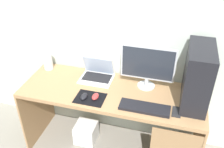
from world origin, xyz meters
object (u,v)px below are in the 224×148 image
Objects in this scene: keyboard at (145,108)px; cell_phone at (176,112)px; mouse_right at (84,96)px; mouse_left at (95,96)px; monitor at (148,66)px; subwoofer at (86,132)px; laptop at (97,74)px; speaker at (48,61)px; pc_tower at (197,76)px.

keyboard is 0.26m from cell_phone.
mouse_right reaches higher than keyboard.
keyboard is 0.44m from mouse_left.
monitor is 0.38m from keyboard.
laptop is at bearing 52.75° from subwoofer.
subwoofer is (-0.10, -0.14, -0.69)m from laptop.
mouse_right reaches higher than subwoofer.
speaker is 1.78× the size of mouse_right.
pc_tower is at bearing 0.79° from subwoofer.
mouse_right is at bearing -177.79° from cell_phone.
mouse_left is 0.10m from mouse_right.
mouse_right is 0.44× the size of subwoofer.
pc_tower reaches higher than monitor.
speaker is at bearing 159.01° from subwoofer.
cell_phone is at bearing -21.49° from laptop.
laptop is at bearing 88.72° from mouse_right.
subwoofer is (-1.01, -0.01, -0.90)m from pc_tower.
subwoofer is at bearing 137.10° from mouse_left.
mouse_left is (0.63, -0.35, -0.06)m from speaker.
subwoofer is at bearing -127.25° from laptop.
speaker reaches higher than keyboard.
laptop is at bearing -3.37° from speaker.
mouse_right is at bearing -146.80° from monitor.
monitor reaches higher than subwoofer.
monitor reaches higher than cell_phone.
pc_tower is 1.46m from speaker.
monitor reaches higher than laptop.
cell_phone is 0.59× the size of subwoofer.
mouse_right is at bearing -166.64° from pc_tower.
monitor is at bearing 36.80° from mouse_left.
pc_tower is 2.32× the size of subwoofer.
laptop is at bearing 105.59° from mouse_left.
cell_phone is (0.79, 0.03, -0.02)m from mouse_right.
cell_phone is 1.11m from subwoofer.
mouse_left is 1.00× the size of mouse_right.
pc_tower is 1.63× the size of laptop.
keyboard is at bearing -82.66° from monitor.
pc_tower is 1.35m from subwoofer.
laptop is (-0.90, 0.12, -0.21)m from pc_tower.
keyboard is at bearing -17.45° from subwoofer.
mouse_right is at bearing -165.26° from mouse_left.
monitor is at bearing -1.99° from laptop.
laptop is 0.71m from subwoofer.
laptop is 0.75× the size of keyboard.
laptop is 0.84m from cell_phone.
mouse_left is at bearing -166.80° from pc_tower.
monitor is 1.04m from speaker.
laptop reaches higher than keyboard.
pc_tower is 0.93m from laptop.
monitor reaches higher than keyboard.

